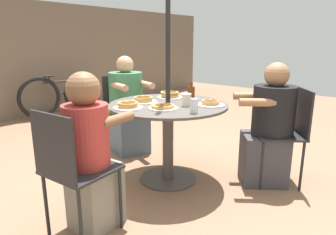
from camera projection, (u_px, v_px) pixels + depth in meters
name	position (u px, v px, depth m)	size (l,w,h in m)	color
ground_plane	(168.00, 179.00, 2.94)	(12.00, 12.00, 0.00)	#8C664C
back_fence	(10.00, 61.00, 4.97)	(10.00, 0.06, 2.00)	brown
patio_table	(168.00, 122.00, 2.80)	(1.10, 1.10, 0.75)	#4C4742
umbrella_pole	(168.00, 64.00, 2.67)	(0.04, 0.04, 2.23)	black
patio_chair_north	(122.00, 106.00, 3.72)	(0.52, 0.52, 0.90)	#232326
diner_north	(128.00, 110.00, 3.58)	(0.52, 0.61, 1.15)	slate
patio_chair_east	(71.00, 166.00, 1.93)	(0.46, 0.46, 0.90)	#232326
diner_east	(91.00, 158.00, 2.06)	(0.48, 0.35, 1.12)	gray
patio_chair_south	(288.00, 129.00, 2.75)	(0.58, 0.58, 0.90)	#232326
diner_south	(269.00, 130.00, 2.77)	(0.59, 0.61, 1.13)	#3D3D42
pancake_plate_a	(210.00, 103.00, 2.68)	(0.26, 0.26, 0.06)	white
pancake_plate_b	(143.00, 100.00, 2.81)	(0.26, 0.26, 0.07)	white
pancake_plate_c	(163.00, 107.00, 2.54)	(0.26, 0.26, 0.05)	white
pancake_plate_d	(170.00, 95.00, 3.03)	(0.26, 0.26, 0.08)	white
pancake_plate_e	(128.00, 106.00, 2.55)	(0.26, 0.26, 0.06)	white
syrup_bottle	(191.00, 92.00, 3.01)	(0.10, 0.07, 0.17)	#602D0F
coffee_cup	(187.00, 100.00, 2.64)	(0.08, 0.08, 0.11)	beige
drinking_glass_a	(194.00, 106.00, 2.38)	(0.06, 0.06, 0.12)	silver
bicycle	(62.00, 95.00, 5.43)	(1.52, 0.44, 0.75)	black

